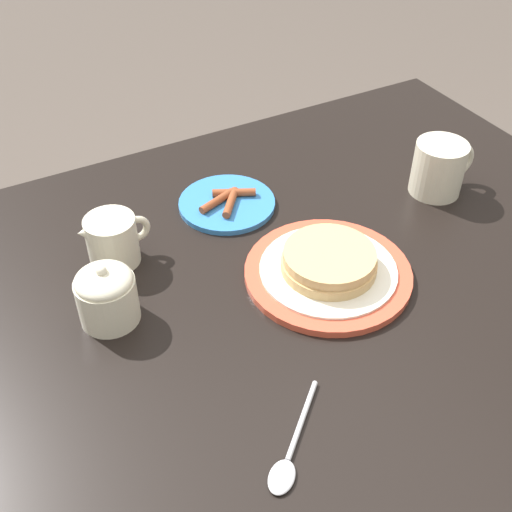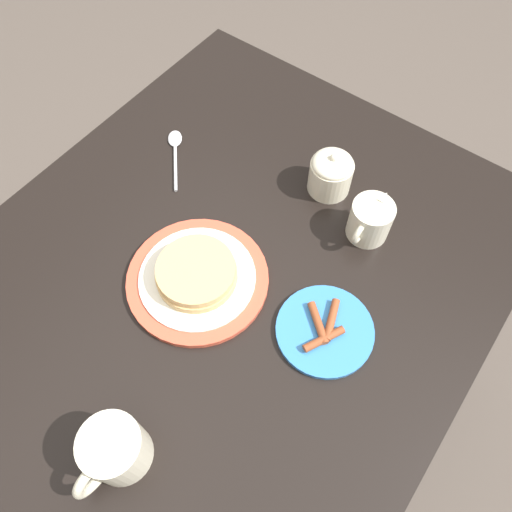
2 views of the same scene
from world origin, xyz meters
The scene contains 8 objects.
ground_plane centered at (0.00, 0.00, 0.00)m, with size 8.00×8.00×0.00m, color #51473F.
dining_table centered at (0.00, 0.00, 0.60)m, with size 1.15×0.91×0.73m.
pancake_plate centered at (0.01, -0.03, 0.75)m, with size 0.26×0.26×0.05m.
side_plate_bacon centered at (-0.05, 0.21, 0.74)m, with size 0.17×0.17×0.02m.
coffee_mug centered at (0.31, 0.07, 0.78)m, with size 0.13×0.09×0.10m.
creamer_pitcher centered at (-0.27, 0.16, 0.77)m, with size 0.12×0.08×0.09m.
sugar_bowl centered at (-0.31, 0.05, 0.78)m, with size 0.09×0.09×0.10m.
spoon centered at (-0.20, -0.27, 0.73)m, with size 0.14×0.12×0.01m.
Camera 2 is at (0.28, 0.31, 1.54)m, focal length 35.00 mm.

